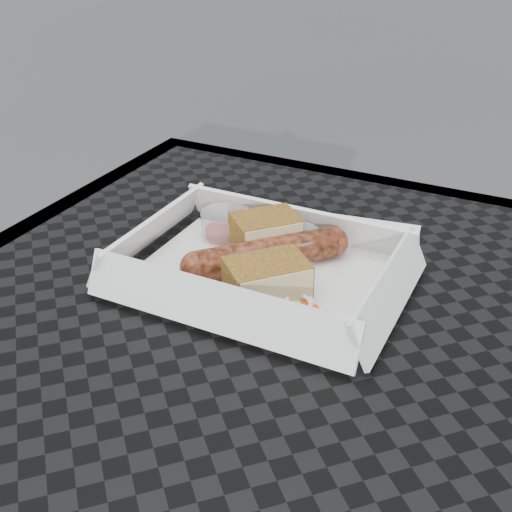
{
  "coord_description": "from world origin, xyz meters",
  "views": [
    {
      "loc": [
        0.1,
        -0.32,
        1.05
      ],
      "look_at": [
        -0.12,
        0.11,
        0.78
      ],
      "focal_mm": 45.0,
      "sensor_mm": 36.0,
      "label": 1
    }
  ],
  "objects": [
    {
      "name": "bratwurst",
      "position": [
        -0.12,
        0.13,
        0.76
      ],
      "size": [
        0.12,
        0.13,
        0.03
      ],
      "rotation": [
        0.0,
        0.0,
        0.82
      ],
      "color": "brown",
      "rests_on": "food_tray"
    },
    {
      "name": "patio_table",
      "position": [
        0.0,
        0.0,
        0.67
      ],
      "size": [
        0.8,
        0.8,
        0.74
      ],
      "color": "black",
      "rests_on": "ground"
    },
    {
      "name": "bread_far",
      "position": [
        -0.1,
        0.09,
        0.77
      ],
      "size": [
        0.08,
        0.08,
        0.03
      ],
      "primitive_type": "cube",
      "rotation": [
        0.0,
        0.0,
        0.82
      ],
      "color": "olive",
      "rests_on": "food_tray"
    },
    {
      "name": "napkin",
      "position": [
        -0.07,
        0.22,
        0.75
      ],
      "size": [
        0.14,
        0.14,
        0.0
      ],
      "primitive_type": "cube",
      "rotation": [
        0.0,
        0.0,
        0.15
      ],
      "color": "white",
      "rests_on": "patio_table"
    },
    {
      "name": "veg_garnish",
      "position": [
        -0.07,
        0.09,
        0.75
      ],
      "size": [
        0.03,
        0.03,
        0.0
      ],
      "color": "#F1400A",
      "rests_on": "food_tray"
    },
    {
      "name": "bread_near",
      "position": [
        -0.14,
        0.16,
        0.77
      ],
      "size": [
        0.07,
        0.07,
        0.04
      ],
      "primitive_type": "cube",
      "rotation": [
        0.0,
        0.0,
        0.82
      ],
      "color": "olive",
      "rests_on": "food_tray"
    },
    {
      "name": "condiment_cup_sauce",
      "position": [
        -0.18,
        0.17,
        0.76
      ],
      "size": [
        0.05,
        0.05,
        0.03
      ],
      "primitive_type": "cylinder",
      "color": "maroon",
      "rests_on": "patio_table"
    },
    {
      "name": "condiment_cup_empty",
      "position": [
        -0.11,
        0.16,
        0.76
      ],
      "size": [
        0.05,
        0.05,
        0.03
      ],
      "primitive_type": "cylinder",
      "color": "silver",
      "rests_on": "patio_table"
    },
    {
      "name": "food_tray",
      "position": [
        -0.12,
        0.12,
        0.75
      ],
      "size": [
        0.22,
        0.15,
        0.0
      ],
      "primitive_type": "cube",
      "color": "white",
      "rests_on": "patio_table"
    }
  ]
}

